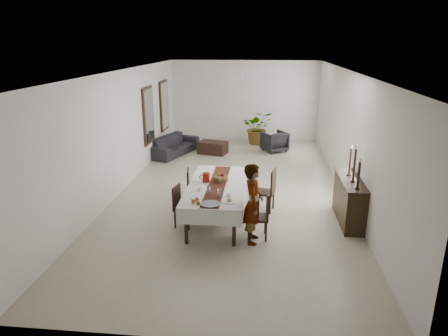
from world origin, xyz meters
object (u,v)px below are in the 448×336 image
at_px(dining_table_top, 217,186).
at_px(woman, 253,204).
at_px(red_pitcher, 206,177).
at_px(sofa, 174,145).
at_px(sideboard_body, 349,201).

xyz_separation_m(dining_table_top, woman, (0.84, -1.01, 0.03)).
xyz_separation_m(red_pitcher, sofa, (-1.95, 5.22, -0.61)).
bearing_deg(sideboard_body, dining_table_top, -176.60).
bearing_deg(sideboard_body, red_pitcher, -179.78).
bearing_deg(sofa, sideboard_body, -115.16).
relative_size(sideboard_body, sofa, 0.72).
distance_m(red_pitcher, sideboard_body, 3.27).
xyz_separation_m(woman, sofa, (-3.07, 6.38, -0.50)).
height_order(dining_table_top, sofa, dining_table_top).
relative_size(dining_table_top, sideboard_body, 1.62).
height_order(dining_table_top, red_pitcher, red_pitcher).
distance_m(dining_table_top, sofa, 5.84).
relative_size(red_pitcher, woman, 0.13).
bearing_deg(sideboard_body, woman, -150.94).
relative_size(dining_table_top, woman, 1.59).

